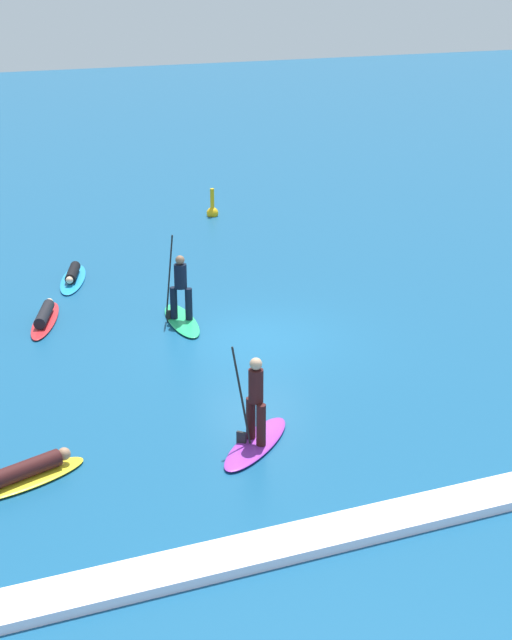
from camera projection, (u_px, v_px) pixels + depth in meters
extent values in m
plane|color=navy|center=(256.00, 338.00, 24.71)|extent=(120.00, 120.00, 0.00)
ellipsoid|color=#1E8CD1|center=(73.00, 279.00, 28.96)|extent=(1.57, 2.91, 0.08)
cylinder|color=black|center=(73.00, 273.00, 28.94)|extent=(0.72, 1.34, 0.31)
sphere|color=beige|center=(69.00, 280.00, 28.21)|extent=(0.28, 0.28, 0.22)
ellipsoid|color=#23B266|center=(182.00, 320.00, 25.74)|extent=(0.89, 2.66, 0.10)
cylinder|color=black|center=(189.00, 304.00, 25.52)|extent=(0.21, 0.21, 0.87)
cylinder|color=black|center=(174.00, 303.00, 25.61)|extent=(0.21, 0.21, 0.87)
cylinder|color=black|center=(180.00, 276.00, 25.29)|extent=(0.36, 0.36, 0.65)
sphere|color=brown|center=(180.00, 260.00, 25.13)|extent=(0.26, 0.26, 0.24)
cylinder|color=black|center=(169.00, 277.00, 25.36)|extent=(0.28, 0.06, 2.29)
cube|color=black|center=(171.00, 316.00, 25.76)|extent=(0.20, 0.07, 0.32)
ellipsoid|color=red|center=(45.00, 320.00, 25.75)|extent=(1.50, 2.85, 0.09)
cylinder|color=black|center=(44.00, 314.00, 25.63)|extent=(0.80, 1.51, 0.31)
sphere|color=beige|center=(49.00, 302.00, 26.43)|extent=(0.28, 0.28, 0.22)
ellipsoid|color=purple|center=(256.00, 443.00, 19.36)|extent=(2.30, 2.22, 0.11)
cylinder|color=#381414|center=(251.00, 418.00, 19.32)|extent=(0.27, 0.27, 0.88)
cylinder|color=#381414|center=(261.00, 425.00, 19.04)|extent=(0.27, 0.27, 0.88)
cylinder|color=#381414|center=(256.00, 386.00, 18.90)|extent=(0.42, 0.42, 0.69)
sphere|color=tan|center=(256.00, 364.00, 18.73)|extent=(0.35, 0.35, 0.25)
cylinder|color=black|center=(241.00, 396.00, 18.94)|extent=(0.32, 0.34, 2.02)
cube|color=black|center=(241.00, 439.00, 19.29)|extent=(0.18, 0.19, 0.32)
ellipsoid|color=yellow|center=(27.00, 479.00, 18.06)|extent=(2.52, 1.49, 0.09)
cylinder|color=#381414|center=(24.00, 470.00, 17.96)|extent=(1.51, 0.81, 0.34)
sphere|color=#A37556|center=(64.00, 454.00, 18.48)|extent=(0.33, 0.33, 0.25)
sphere|color=yellow|center=(212.00, 213.00, 35.93)|extent=(0.44, 0.44, 0.44)
cylinder|color=yellow|center=(212.00, 202.00, 35.78)|extent=(0.15, 0.15, 1.04)
cube|color=white|center=(441.00, 508.00, 17.07)|extent=(22.87, 0.90, 0.18)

